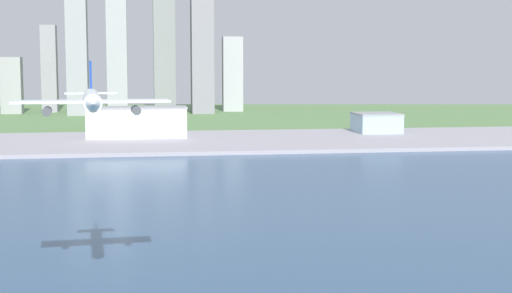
% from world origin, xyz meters
% --- Properties ---
extents(ground_plane, '(2400.00, 2400.00, 0.00)m').
position_xyz_m(ground_plane, '(0.00, 300.00, 0.00)').
color(ground_plane, '#587E4A').
extents(water_bay, '(840.00, 360.00, 0.15)m').
position_xyz_m(water_bay, '(0.00, 240.00, 0.07)').
color(water_bay, '#2D4C70').
rests_on(water_bay, ground).
extents(industrial_pier, '(840.00, 140.00, 2.50)m').
position_xyz_m(industrial_pier, '(0.00, 490.00, 1.25)').
color(industrial_pier, '#98949C').
rests_on(industrial_pier, ground).
extents(airplane_landing, '(32.53, 38.19, 11.26)m').
position_xyz_m(airplane_landing, '(-21.00, 144.51, 45.57)').
color(airplane_landing, silver).
extents(warehouse_main, '(69.10, 28.89, 21.15)m').
position_xyz_m(warehouse_main, '(-15.14, 514.29, 13.10)').
color(warehouse_main, white).
rests_on(warehouse_main, industrial_pier).
extents(warehouse_annex, '(31.64, 34.53, 14.35)m').
position_xyz_m(warehouse_annex, '(161.07, 527.00, 9.70)').
color(warehouse_annex, '#99BCD1').
rests_on(warehouse_annex, industrial_pier).
extents(distant_skyline, '(292.74, 76.17, 158.95)m').
position_xyz_m(distant_skyline, '(-33.08, 810.78, 62.95)').
color(distant_skyline, gray).
rests_on(distant_skyline, ground).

